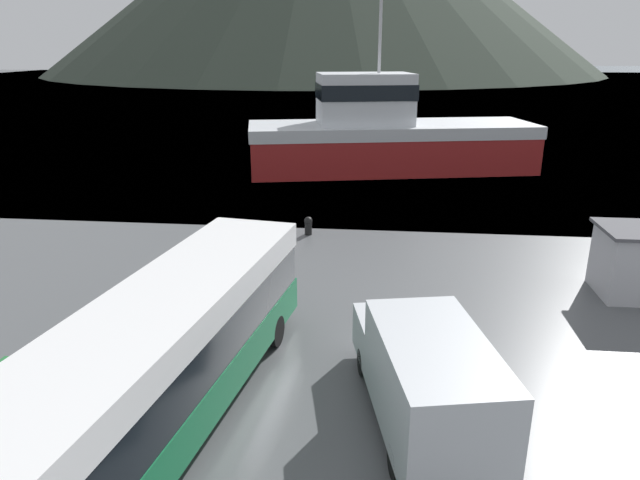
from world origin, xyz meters
The scene contains 6 objects.
water_surface centered at (0.00, 144.30, 0.00)m, with size 240.00×240.00×0.00m, color slate.
tour_bus centered at (-2.71, 9.38, 1.78)m, with size 4.18×11.88×3.16m.
delivery_van centered at (2.95, 10.00, 1.29)m, with size 3.36×6.42×2.45m.
fishing_boat centered at (2.13, 38.06, 2.45)m, with size 19.99×9.75×11.71m.
storage_bin centered at (-6.22, 8.99, 0.68)m, with size 1.03×1.46×1.33m.
mooring_bollard centered at (-1.34, 23.39, 0.45)m, with size 0.38×0.38×0.83m.
Camera 1 is at (1.80, -1.09, 8.15)m, focal length 32.00 mm.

